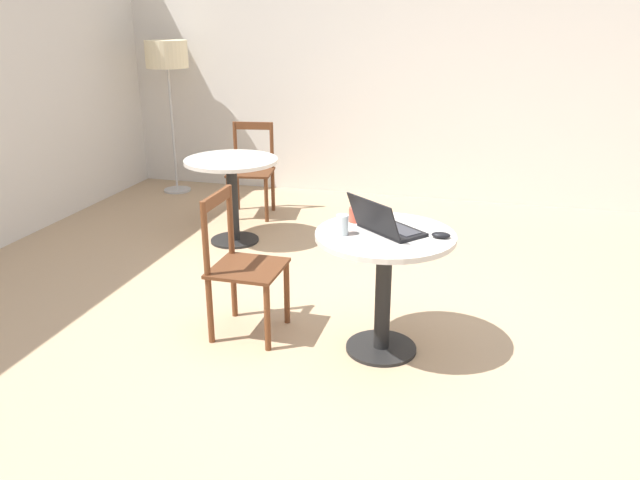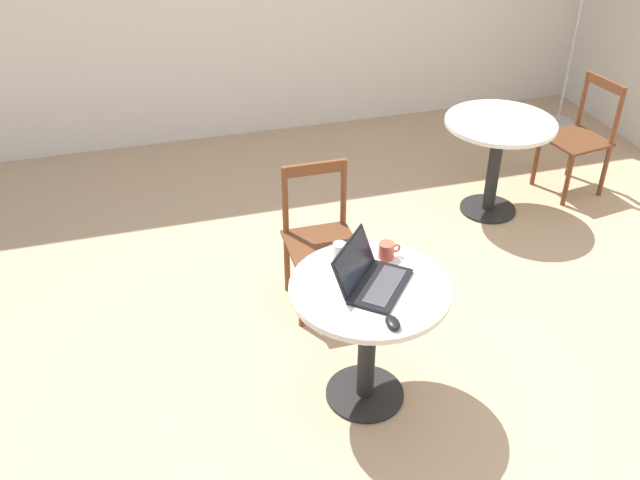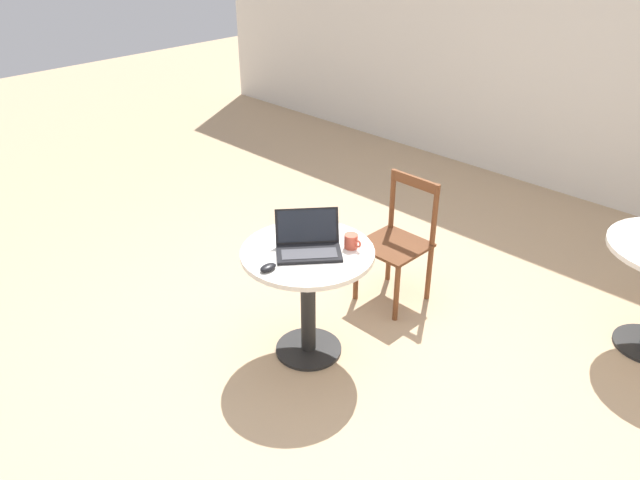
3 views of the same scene
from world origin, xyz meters
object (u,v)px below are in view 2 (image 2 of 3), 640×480
Objects in this scene: cafe_table_near at (368,314)px; cafe_table_mid at (497,144)px; drinking_glass at (339,253)px; chair_near_back at (321,240)px; mouse at (392,323)px; mug at (387,250)px; chair_mid_right at (580,138)px; laptop at (372,278)px.

cafe_table_near and cafe_table_mid have the same top height.
drinking_glass is at bearing -140.40° from cafe_table_mid.
drinking_glass is (-0.09, -0.62, 0.34)m from chair_near_back.
chair_near_back is at bearing 89.57° from cafe_table_near.
mug is (0.16, 0.49, 0.03)m from mouse.
chair_mid_right reaches higher than cafe_table_near.
chair_near_back is at bearing 89.51° from mouse.
cafe_table_near is 0.21m from laptop.
cafe_table_mid is at bearing 50.59° from mouse.
mug is 1.05× the size of drinking_glass.
chair_mid_right is 8.61× the size of mouse.
cafe_table_near is 7.02× the size of drinking_glass.
drinking_glass is at bearing 111.88° from laptop.
laptop is at bearing 87.60° from mouse.
laptop reaches higher than mug.
chair_mid_right is 7.60× the size of mug.
mouse is 0.52m from drinking_glass.
mouse is at bearing -139.36° from chair_mid_right.
mouse reaches higher than cafe_table_near.
cafe_table_mid is at bearing 45.58° from cafe_table_near.
cafe_table_near is 0.88× the size of chair_near_back.
drinking_glass is (-0.08, 0.51, 0.04)m from mouse.
cafe_table_near is 0.85m from chair_near_back.
mug reaches higher than mouse.
mug is (0.15, -0.65, 0.32)m from chair_near_back.
laptop is 4.18× the size of drinking_glass.
chair_near_back is 0.71m from drinking_glass.
laptop is (0.00, -0.84, 0.33)m from chair_near_back.
mouse is (-0.01, -1.14, 0.30)m from chair_near_back.
mouse is (-1.48, -1.80, 0.19)m from cafe_table_mid.
mouse is at bearing -92.40° from laptop.
cafe_table_mid is 0.88× the size of chair_mid_right.
drinking_glass is (-1.55, -1.28, 0.23)m from cafe_table_mid.
chair_near_back reaches higher than drinking_glass.
mouse is at bearing -81.57° from drinking_glass.
chair_mid_right reaches higher than mouse.
mouse is 0.88× the size of mug.
cafe_table_near is 1.68× the size of laptop.
cafe_table_near is at bearing -134.42° from cafe_table_mid.
mug is 0.24m from drinking_glass.
cafe_table_mid is 7.02× the size of drinking_glass.
chair_near_back and chair_mid_right have the same top height.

